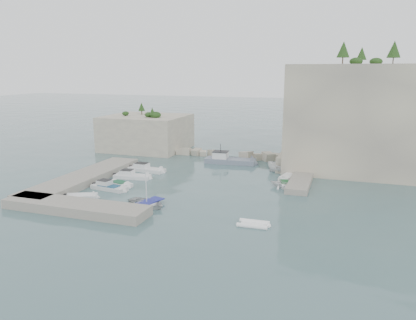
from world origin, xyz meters
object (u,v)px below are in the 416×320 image
(motorboat_e, at_px, (82,199))
(tender_east_d, at_px, (281,173))
(rowboat, at_px, (147,206))
(tender_east_b, at_px, (285,186))
(inflatable_dinghy, at_px, (253,226))
(motorboat_a, at_px, (147,171))
(motorboat_c, at_px, (119,186))
(work_boat, at_px, (230,163))
(motorboat_b, at_px, (133,178))
(motorboat_d, at_px, (109,190))
(tender_east_c, at_px, (289,178))
(tender_east_a, at_px, (280,187))

(motorboat_e, xyz_separation_m, tender_east_d, (22.19, 21.68, 0.00))
(rowboat, xyz_separation_m, tender_east_b, (14.53, 14.45, 0.00))
(inflatable_dinghy, bearing_deg, motorboat_a, 139.84)
(motorboat_c, distance_m, work_boat, 21.99)
(motorboat_b, bearing_deg, motorboat_d, -97.50)
(motorboat_b, xyz_separation_m, tender_east_d, (20.99, 10.62, 0.00))
(tender_east_d, bearing_deg, motorboat_e, 156.26)
(rowboat, relative_size, inflatable_dinghy, 1.45)
(motorboat_c, xyz_separation_m, rowboat, (7.83, -6.76, 0.00))
(motorboat_a, height_order, tender_east_c, motorboat_a)
(motorboat_c, relative_size, inflatable_dinghy, 1.28)
(motorboat_d, bearing_deg, tender_east_a, 30.85)
(inflatable_dinghy, distance_m, tender_east_b, 16.52)
(motorboat_b, xyz_separation_m, tender_east_b, (22.62, 3.40, 0.00))
(motorboat_a, height_order, tender_east_d, tender_east_d)
(motorboat_b, relative_size, tender_east_d, 1.21)
(work_boat, bearing_deg, rowboat, -100.28)
(tender_east_d, bearing_deg, tender_east_b, -145.29)
(work_boat, bearing_deg, motorboat_a, -141.67)
(motorboat_d, distance_m, tender_east_b, 24.68)
(motorboat_c, xyz_separation_m, tender_east_c, (22.29, 12.21, 0.00))
(tender_east_d, bearing_deg, inflatable_dinghy, -156.37)
(motorboat_a, relative_size, motorboat_b, 1.13)
(motorboat_a, bearing_deg, motorboat_c, -81.26)
(motorboat_b, bearing_deg, motorboat_e, -103.67)
(motorboat_c, relative_size, tender_east_c, 0.92)
(motorboat_d, distance_m, work_boat, 24.00)
(motorboat_d, bearing_deg, motorboat_a, 98.93)
(tender_east_b, xyz_separation_m, tender_east_c, (-0.07, 4.51, 0.00))
(motorboat_e, bearing_deg, rowboat, -22.12)
(work_boat, bearing_deg, motorboat_b, -130.74)
(motorboat_c, relative_size, tender_east_b, 1.03)
(motorboat_a, xyz_separation_m, motorboat_d, (0.00, -11.14, 0.00))
(motorboat_d, distance_m, inflatable_dinghy, 22.69)
(tender_east_c, height_order, tender_east_d, tender_east_d)
(work_boat, bearing_deg, motorboat_d, -121.31)
(motorboat_d, bearing_deg, motorboat_e, -95.65)
(inflatable_dinghy, bearing_deg, tender_east_c, 86.84)
(motorboat_b, relative_size, motorboat_e, 1.43)
(motorboat_d, relative_size, tender_east_d, 1.17)
(rowboat, height_order, tender_east_a, tender_east_a)
(motorboat_a, relative_size, tender_east_b, 1.55)
(rowboat, bearing_deg, inflatable_dinghy, -81.66)
(motorboat_c, height_order, motorboat_e, same)
(tender_east_a, distance_m, tender_east_c, 5.49)
(motorboat_c, bearing_deg, motorboat_a, 111.44)
(tender_east_a, distance_m, tender_east_d, 8.25)
(motorboat_d, height_order, inflatable_dinghy, motorboat_d)
(tender_east_b, height_order, tender_east_c, same)
(motorboat_b, height_order, tender_east_a, tender_east_a)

